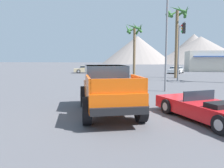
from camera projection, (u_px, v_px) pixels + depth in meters
ground_plane at (112, 115)px, 8.92m from camera, size 320.00×320.00×0.00m
orange_pickup_truck at (107, 85)px, 9.51m from camera, size 3.42×5.49×2.00m
red_convertible_car at (209, 109)px, 8.11m from camera, size 3.74×4.74×1.06m
parked_car_tan at (86, 69)px, 36.85m from camera, size 4.49×2.77×1.24m
parked_car_white at (176, 70)px, 35.94m from camera, size 3.09×4.46×1.09m
traffic_light_main at (181, 41)px, 21.70m from camera, size 0.38×3.53×5.84m
street_lamp_post at (167, 22)px, 15.05m from camera, size 0.90×0.24×8.14m
palm_tree_short at (134, 36)px, 30.80m from camera, size 2.81×2.68×7.36m
palm_tree_leaning at (177, 24)px, 26.21m from camera, size 2.98×2.75×8.61m
storefront_building at (221, 61)px, 42.45m from camera, size 12.89×6.59×3.91m
distant_mountain_range at (181, 50)px, 121.05m from camera, size 76.84×59.71×17.41m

